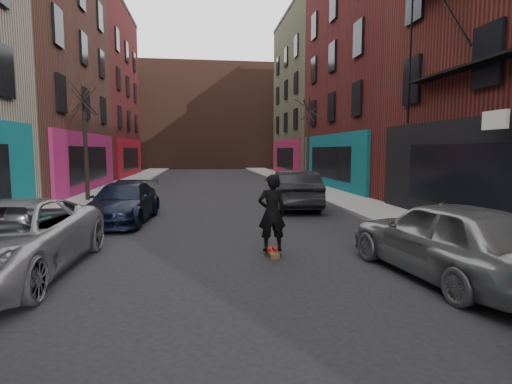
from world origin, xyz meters
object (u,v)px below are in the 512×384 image
object	(u,v)px
parked_right_end	(295,189)
parked_right_far	(448,239)
parked_left_far	(6,240)
skateboarder	(272,213)
tree_left_far	(85,131)
skateboard	(272,253)
tree_right_far	(308,134)
parked_left_end	(123,202)

from	to	relation	value
parked_right_end	parked_right_far	bearing A→B (deg)	100.08
parked_left_far	parked_right_end	world-z (taller)	parked_right_end
skateboarder	tree_left_far	bearing A→B (deg)	-59.08
skateboard	skateboarder	world-z (taller)	skateboarder
tree_right_far	parked_left_far	world-z (taller)	tree_right_far
parked_right_end	skateboarder	world-z (taller)	skateboarder
tree_right_far	parked_left_end	xyz separation A→B (m)	(-9.72, -11.56, -2.85)
tree_left_far	parked_left_end	distance (m)	6.74
parked_left_end	parked_right_end	bearing A→B (deg)	24.78
parked_left_far	skateboarder	size ratio (longest dim) A/B	2.94
tree_right_far	skateboard	size ratio (longest dim) A/B	8.50
tree_right_far	skateboarder	bearing A→B (deg)	-107.86
parked_left_far	parked_left_end	size ratio (longest dim) A/B	1.15
tree_right_far	parked_left_far	xyz separation A→B (m)	(-10.80, -17.59, -2.78)
parked_left_far	skateboarder	xyz separation A→B (m)	(5.45, 0.97, 0.27)
parked_left_end	parked_right_end	distance (m)	7.16
parked_right_far	skateboard	distance (m)	3.84
skateboard	tree_left_far	bearing A→B (deg)	120.92
parked_left_end	parked_right_far	size ratio (longest dim) A/B	1.01
tree_left_far	parked_left_far	xyz separation A→B (m)	(1.60, -11.59, -2.63)
tree_left_far	parked_left_end	size ratio (longest dim) A/B	1.38
tree_left_far	parked_right_far	bearing A→B (deg)	-51.66
parked_left_far	skateboarder	distance (m)	5.54
parked_right_far	parked_left_far	bearing A→B (deg)	-15.05
tree_left_far	parked_left_far	world-z (taller)	tree_left_far
tree_left_far	parked_right_far	xyz separation A→B (m)	(10.12, -12.80, -2.59)
skateboarder	parked_right_far	bearing A→B (deg)	141.96
parked_right_far	parked_right_end	size ratio (longest dim) A/B	0.95
parked_left_end	parked_right_end	world-z (taller)	parked_right_end
tree_right_far	parked_right_far	world-z (taller)	tree_right_far
parked_left_far	skateboard	xyz separation A→B (m)	(5.45, 0.97, -0.70)
parked_left_far	skateboard	bearing A→B (deg)	11.72
tree_right_far	parked_right_far	size ratio (longest dim) A/B	1.47
tree_left_far	parked_left_far	size ratio (longest dim) A/B	1.20
parked_left_far	parked_right_far	xyz separation A→B (m)	(8.52, -1.21, 0.04)
tree_left_far	skateboarder	bearing A→B (deg)	-56.42
parked_right_end	skateboarder	bearing A→B (deg)	78.51
tree_left_far	parked_left_far	distance (m)	11.99
parked_right_far	skateboard	bearing A→B (deg)	-42.32
tree_left_far	tree_right_far	distance (m)	13.78
parked_left_end	skateboarder	world-z (taller)	skateboarder
parked_left_end	skateboarder	bearing A→B (deg)	-44.75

